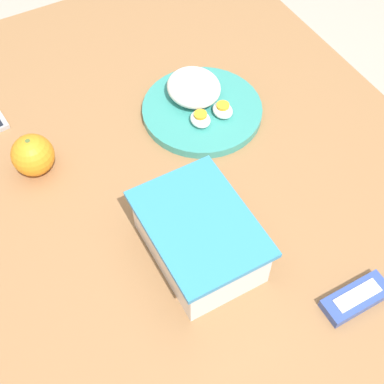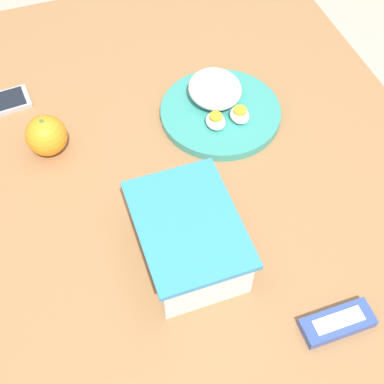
{
  "view_description": "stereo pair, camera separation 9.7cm",
  "coord_description": "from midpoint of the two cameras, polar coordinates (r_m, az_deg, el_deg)",
  "views": [
    {
      "loc": [
        -0.56,
        0.31,
        1.52
      ],
      "look_at": [
        -0.06,
        0.03,
        0.74
      ],
      "focal_mm": 50.0,
      "sensor_mm": 36.0,
      "label": 1
    },
    {
      "loc": [
        -0.6,
        0.22,
        1.52
      ],
      "look_at": [
        -0.06,
        0.03,
        0.74
      ],
      "focal_mm": 50.0,
      "sensor_mm": 36.0,
      "label": 2
    }
  ],
  "objects": [
    {
      "name": "table",
      "position": [
        1.08,
        -2.45,
        -0.08
      ],
      "size": [
        1.3,
        0.93,
        0.71
      ],
      "color": "#996B42",
      "rests_on": "ground_plane"
    },
    {
      "name": "orange_fruit",
      "position": [
        1.06,
        -19.15,
        3.58
      ],
      "size": [
        0.08,
        0.08,
        0.08
      ],
      "color": "orange",
      "rests_on": "table"
    },
    {
      "name": "food_container",
      "position": [
        0.9,
        -2.3,
        -5.35
      ],
      "size": [
        0.22,
        0.16,
        0.1
      ],
      "color": "white",
      "rests_on": "table"
    },
    {
      "name": "rice_plate",
      "position": [
        1.13,
        -1.66,
        9.41
      ],
      "size": [
        0.25,
        0.25,
        0.07
      ],
      "color": "teal",
      "rests_on": "table"
    },
    {
      "name": "candy_bar",
      "position": [
        0.91,
        14.2,
        -11.14
      ],
      "size": [
        0.05,
        0.12,
        0.02
      ],
      "color": "#334C9E",
      "rests_on": "table"
    },
    {
      "name": "ground_plane",
      "position": [
        1.65,
        -1.65,
        -13.49
      ],
      "size": [
        10.0,
        10.0,
        0.0
      ],
      "primitive_type": "plane",
      "color": "#B2A899"
    }
  ]
}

